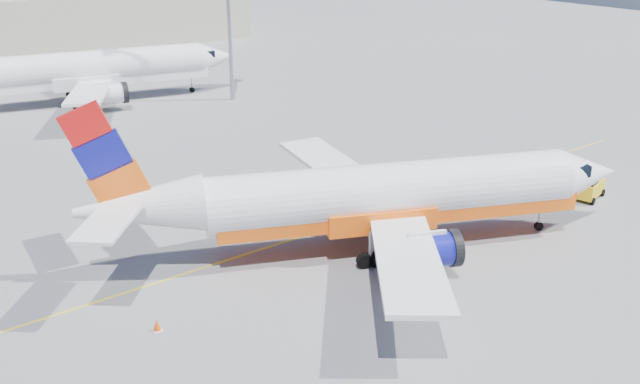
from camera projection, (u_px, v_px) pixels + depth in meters
ground at (296, 266)px, 39.89m from camera, size 240.00×240.00×0.00m
taxi_line at (267, 248)px, 42.10m from camera, size 70.00×0.15×0.01m
terminal_main at (4, 27)px, 96.70m from camera, size 70.00×14.00×8.00m
main_jet at (375, 196)px, 40.93m from camera, size 32.01×24.09×9.87m
second_jet at (83, 70)px, 72.88m from camera, size 33.99×26.12×10.26m
gse_tug at (588, 186)px, 49.05m from camera, size 2.91×2.20×1.88m
traffic_cone at (157, 325)px, 33.67m from camera, size 0.43×0.43×0.60m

